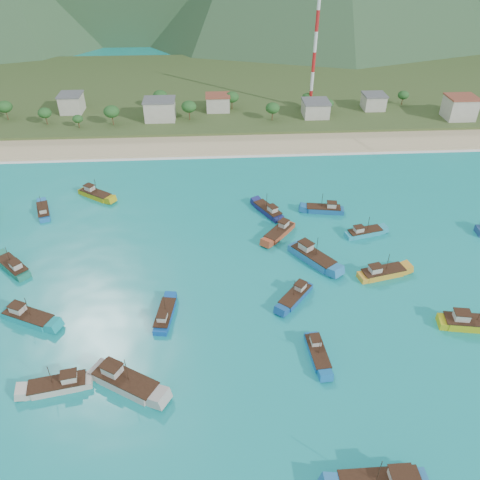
{
  "coord_description": "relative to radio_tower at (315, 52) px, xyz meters",
  "views": [
    {
      "loc": [
        -11.16,
        -70.55,
        65.93
      ],
      "look_at": [
        -5.88,
        18.0,
        3.0
      ],
      "focal_mm": 35.0,
      "sensor_mm": 36.0,
      "label": 1
    }
  ],
  "objects": [
    {
      "name": "boat_22",
      "position": [
        -20.93,
        -122.61,
        -22.25
      ],
      "size": [
        3.42,
        9.4,
        5.45
      ],
      "rotation": [
        0.0,
        0.0,
        3.22
      ],
      "color": "#1364AE",
      "rests_on": "ground"
    },
    {
      "name": "boat_6",
      "position": [
        -22.54,
        -107.44,
        -22.19
      ],
      "size": [
        8.46,
        9.29,
        5.75
      ],
      "rotation": [
        0.0,
        0.0,
        2.44
      ],
      "color": "#154B90",
      "rests_on": "ground"
    },
    {
      "name": "boat_12",
      "position": [
        -49.03,
        -111.53,
        -22.23
      ],
      "size": [
        4.13,
        9.7,
        5.55
      ],
      "rotation": [
        0.0,
        0.0,
        6.14
      ],
      "color": "#0E4AA2",
      "rests_on": "ground"
    },
    {
      "name": "boat_19",
      "position": [
        -75.62,
        -110.59,
        -22.03
      ],
      "size": [
        11.63,
        7.78,
        6.66
      ],
      "rotation": [
        0.0,
        0.0,
        4.28
      ],
      "color": "teal",
      "rests_on": "ground"
    },
    {
      "name": "boat_13",
      "position": [
        -16.62,
        -94.84,
        -21.91
      ],
      "size": [
        10.25,
        12.15,
        7.31
      ],
      "rotation": [
        0.0,
        0.0,
        3.77
      ],
      "color": "#2578BA",
      "rests_on": "ground"
    },
    {
      "name": "boat_2",
      "position": [
        -83.87,
        -94.2,
        -22.12
      ],
      "size": [
        9.5,
        9.58,
        6.15
      ],
      "rotation": [
        0.0,
        0.0,
        0.78
      ],
      "color": "#1A725B",
      "rests_on": "ground"
    },
    {
      "name": "boat_3",
      "position": [
        -9.58,
        -74.08,
        -22.16
      ],
      "size": [
        10.36,
        4.54,
        5.92
      ],
      "rotation": [
        0.0,
        0.0,
        1.41
      ],
      "color": "#175795",
      "rests_on": "ground"
    },
    {
      "name": "ground",
      "position": [
        -27.07,
        -108.0,
        -22.84
      ],
      "size": [
        600.0,
        600.0,
        0.0
      ],
      "primitive_type": "plane",
      "color": "#0C8875",
      "rests_on": "ground"
    },
    {
      "name": "surf_line",
      "position": [
        -27.07,
        -38.5,
        -22.84
      ],
      "size": [
        400.0,
        2.5,
        0.08
      ],
      "primitive_type": "cube",
      "color": "white",
      "rests_on": "ground"
    },
    {
      "name": "boat_0",
      "position": [
        -22.87,
        -84.16,
        -22.13
      ],
      "size": [
        8.87,
        9.91,
        6.09
      ],
      "rotation": [
        0.0,
        0.0,
        2.46
      ],
      "color": "#AB4526",
      "rests_on": "ground"
    },
    {
      "name": "boat_21",
      "position": [
        -1.95,
        -85.46,
        -22.22
      ],
      "size": [
        9.82,
        4.97,
        5.57
      ],
      "rotation": [
        0.0,
        0.0,
        4.95
      ],
      "color": "#249CB9",
      "rests_on": "ground"
    },
    {
      "name": "boat_11",
      "position": [
        -24.52,
        -73.84,
        -22.15
      ],
      "size": [
        7.59,
        10.22,
        5.95
      ],
      "rotation": [
        0.0,
        0.0,
        0.52
      ],
      "color": "navy",
      "rests_on": "ground"
    },
    {
      "name": "land",
      "position": [
        -27.07,
        32.0,
        -22.84
      ],
      "size": [
        400.0,
        110.0,
        2.4
      ],
      "primitive_type": "cube",
      "color": "#385123",
      "rests_on": "ground"
    },
    {
      "name": "boat_4",
      "position": [
        -54.58,
        -127.21,
        -21.86
      ],
      "size": [
        12.96,
        9.83,
        7.58
      ],
      "rotation": [
        0.0,
        0.0,
        4.17
      ],
      "color": "#B1A9A2",
      "rests_on": "ground"
    },
    {
      "name": "boat_18",
      "position": [
        -65.56,
        -127.09,
        -22.12
      ],
      "size": [
        10.81,
        4.93,
        6.16
      ],
      "rotation": [
        0.0,
        0.0,
        1.75
      ],
      "color": "#B8B4A8",
      "rests_on": "ground"
    },
    {
      "name": "boat_15",
      "position": [
        9.91,
        -117.35,
        -21.97
      ],
      "size": [
        12.23,
        5.39,
        6.98
      ],
      "rotation": [
        0.0,
        0.0,
        4.55
      ],
      "color": "#B5B415",
      "rests_on": "ground"
    },
    {
      "name": "village",
      "position": [
        -18.44,
        -6.42,
        -18.07
      ],
      "size": [
        214.5,
        24.45,
        7.77
      ],
      "color": "beige",
      "rests_on": "ground"
    },
    {
      "name": "boat_10",
      "position": [
        -2.4,
        -101.26,
        -22.09
      ],
      "size": [
        11.11,
        5.49,
        6.31
      ],
      "rotation": [
        0.0,
        0.0,
        4.94
      ],
      "color": "gold",
      "rests_on": "ground"
    },
    {
      "name": "boat_24",
      "position": [
        -71.81,
        -62.53,
        -22.11
      ],
      "size": [
        10.37,
        8.62,
        6.22
      ],
      "rotation": [
        0.0,
        0.0,
        4.09
      ],
      "color": "#B5A014",
      "rests_on": "ground"
    },
    {
      "name": "radio_tower",
      "position": [
        0.0,
        0.0,
        0.0
      ],
      "size": [
        1.2,
        1.2,
        42.49
      ],
      "color": "red",
      "rests_on": "ground"
    },
    {
      "name": "boat_8",
      "position": [
        -83.86,
        -70.57,
        -22.25
      ],
      "size": [
        5.63,
        9.56,
        5.42
      ],
      "rotation": [
        0.0,
        0.0,
        0.34
      ],
      "color": "#1C68B3",
      "rests_on": "ground"
    },
    {
      "name": "beach",
      "position": [
        -27.07,
        -29.0,
        -22.84
      ],
      "size": [
        400.0,
        18.0,
        1.2
      ],
      "primitive_type": "cube",
      "color": "beige",
      "rests_on": "ground"
    },
    {
      "name": "vegetation",
      "position": [
        -35.95,
        -5.37,
        -17.75
      ],
      "size": [
        277.42,
        25.99,
        8.73
      ],
      "color": "#235623",
      "rests_on": "ground"
    }
  ]
}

